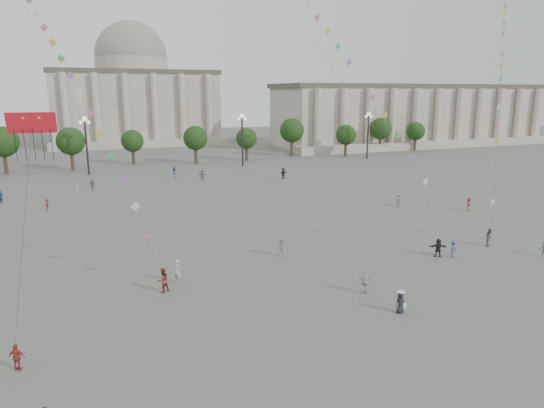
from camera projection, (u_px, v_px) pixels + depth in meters
name	position (u px, v px, depth m)	size (l,w,h in m)	color
ground	(354.00, 325.00, 31.83)	(360.00, 360.00, 0.00)	#5F5D59
hall_east	(412.00, 115.00, 141.74)	(84.00, 26.22, 17.20)	#A49889
hall_central	(134.00, 95.00, 145.89)	(48.30, 34.30, 35.50)	#A49889
tree_row	(162.00, 139.00, 101.40)	(137.12, 5.12, 8.00)	#37291B
lamp_post_mid_west	(86.00, 135.00, 88.38)	(2.00, 0.90, 10.65)	#262628
lamp_post_mid_east	(242.00, 130.00, 99.02)	(2.00, 0.90, 10.65)	#262628
lamp_post_far_east	(368.00, 127.00, 109.66)	(2.00, 0.90, 10.65)	#262628
person_crowd_0	(174.00, 171.00, 87.90)	(1.08, 0.45, 1.85)	#344675
person_crowd_3	(438.00, 248.00, 44.94)	(1.62, 0.51, 1.74)	black
person_crowd_4	(176.00, 176.00, 83.82)	(1.56, 0.50, 1.69)	#B6B6B2
person_crowd_6	(282.00, 247.00, 44.96)	(1.22, 0.70, 1.90)	slate
person_crowd_7	(398.00, 200.00, 64.76)	(1.63, 0.52, 1.76)	beige
person_crowd_8	(469.00, 204.00, 62.33)	(1.12, 0.64, 1.73)	maroon
person_crowd_9	(283.00, 173.00, 85.60)	(1.80, 0.57, 1.94)	black
person_crowd_10	(77.00, 189.00, 72.81)	(0.58, 0.38, 1.58)	#BABBB6
person_crowd_12	(202.00, 175.00, 84.04)	(1.75, 0.56, 1.88)	slate
person_crowd_13	(177.00, 271.00, 38.80)	(0.71, 0.47, 1.95)	#B3B4AF
person_crowd_16	(92.00, 185.00, 75.30)	(1.04, 0.43, 1.77)	#5B5A5F
person_crowd_17	(47.00, 204.00, 62.53)	(1.04, 0.60, 1.60)	maroon
person_crowd_18	(0.00, 197.00, 66.49)	(0.91, 0.71, 1.88)	navy
person_crowd_19	(365.00, 281.00, 36.70)	(1.11, 0.46, 1.89)	#BBBBB7
tourist_0	(17.00, 357.00, 26.51)	(0.91, 0.38, 1.55)	maroon
kite_flyer_0	(163.00, 280.00, 36.94)	(0.93, 0.72, 1.90)	maroon
kite_flyer_1	(453.00, 249.00, 44.73)	(1.07, 0.62, 1.66)	#364A7B
kite_flyer_2	(490.00, 237.00, 48.05)	(0.87, 0.68, 1.78)	slate
hat_person	(400.00, 302.00, 33.44)	(0.78, 0.60, 1.69)	black
dragon_kite	(33.00, 138.00, 23.39)	(2.21, 0.94, 12.55)	red
kite_train_west	(37.00, 20.00, 48.26)	(15.61, 38.57, 56.49)	#3F3F3F
kite_train_east	(503.00, 33.00, 66.11)	(33.84, 34.09, 62.53)	#3F3F3F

